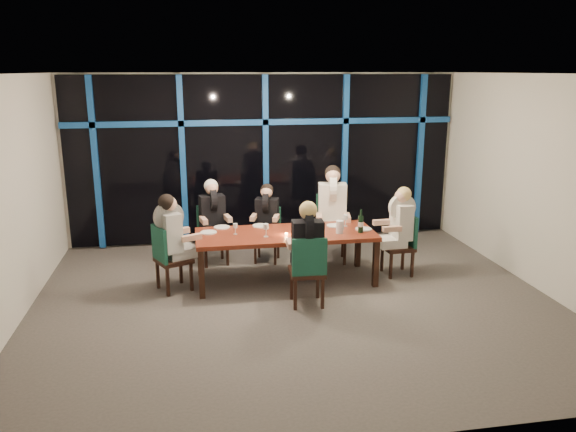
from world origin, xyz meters
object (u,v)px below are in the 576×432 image
(diner_far_mid, at_px, (267,212))
(dining_table, at_px, (286,237))
(chair_end_right, at_px, (403,241))
(diner_end_left, at_px, (172,228))
(wine_bottle, at_px, (361,224))
(diner_near_mid, at_px, (307,238))
(water_pitcher, at_px, (340,227))
(diner_far_left, at_px, (213,210))
(chair_far_mid, at_px, (268,231))
(chair_far_left, at_px, (212,231))
(diner_end_right, at_px, (399,218))
(chair_near_mid, at_px, (308,268))
(diner_far_right, at_px, (332,200))
(chair_far_right, at_px, (332,224))
(chair_end_left, at_px, (168,255))

(diner_far_mid, bearing_deg, dining_table, -63.50)
(chair_end_right, bearing_deg, diner_end_left, -92.08)
(chair_end_right, bearing_deg, wine_bottle, -79.58)
(diner_far_mid, relative_size, diner_end_left, 0.91)
(diner_near_mid, relative_size, water_pitcher, 5.05)
(diner_far_left, bearing_deg, chair_far_mid, -8.63)
(chair_far_left, bearing_deg, diner_far_mid, -18.32)
(diner_end_right, bearing_deg, wine_bottle, -78.37)
(chair_near_mid, height_order, diner_end_left, diner_end_left)
(chair_end_right, distance_m, diner_far_right, 1.30)
(chair_far_mid, bearing_deg, chair_end_right, -10.29)
(diner_far_left, distance_m, wine_bottle, 2.39)
(chair_near_mid, xyz_separation_m, diner_far_left, (-1.14, 1.94, 0.35))
(chair_far_right, relative_size, chair_end_right, 1.15)
(chair_end_left, xyz_separation_m, diner_end_left, (0.07, 0.03, 0.38))
(chair_far_mid, relative_size, diner_far_left, 0.96)
(chair_far_mid, distance_m, chair_far_right, 1.05)
(chair_end_left, distance_m, diner_near_mid, 2.03)
(diner_far_right, relative_size, diner_near_mid, 1.10)
(wine_bottle, bearing_deg, diner_far_right, 100.78)
(chair_far_left, distance_m, diner_far_right, 2.00)
(chair_far_left, xyz_separation_m, wine_bottle, (2.10, -1.24, 0.36))
(chair_far_right, relative_size, diner_far_left, 1.17)
(chair_far_left, bearing_deg, diner_far_left, -90.00)
(diner_end_left, bearing_deg, chair_far_left, -53.08)
(chair_near_mid, bearing_deg, diner_end_left, -24.74)
(diner_near_mid, relative_size, wine_bottle, 2.75)
(diner_far_left, bearing_deg, water_pitcher, -43.81)
(chair_far_right, distance_m, chair_end_left, 2.78)
(chair_far_right, relative_size, diner_far_right, 1.03)
(chair_far_left, height_order, diner_far_right, diner_far_right)
(chair_end_left, height_order, chair_end_right, chair_end_left)
(chair_far_mid, xyz_separation_m, diner_far_right, (1.02, -0.24, 0.53))
(dining_table, height_order, diner_far_mid, diner_far_mid)
(diner_end_left, xyz_separation_m, wine_bottle, (2.70, -0.12, -0.03))
(dining_table, bearing_deg, diner_far_left, 135.98)
(dining_table, xyz_separation_m, diner_far_mid, (-0.15, 0.94, 0.16))
(diner_near_mid, bearing_deg, wine_bottle, -140.76)
(chair_far_mid, height_order, water_pitcher, water_pitcher)
(diner_end_left, bearing_deg, chair_end_right, -114.05)
(chair_far_right, xyz_separation_m, diner_end_left, (-2.53, -0.92, 0.31))
(diner_end_right, bearing_deg, chair_near_mid, -62.15)
(chair_far_mid, xyz_separation_m, diner_far_left, (-0.88, -0.04, 0.41))
(chair_near_mid, height_order, diner_far_left, diner_far_left)
(chair_far_left, xyz_separation_m, water_pitcher, (1.79, -1.22, 0.32))
(chair_end_right, height_order, diner_near_mid, diner_near_mid)
(chair_near_mid, distance_m, diner_far_mid, 1.95)
(chair_near_mid, distance_m, diner_far_right, 1.96)
(diner_end_left, bearing_deg, water_pitcher, -117.50)
(chair_far_left, height_order, wine_bottle, wine_bottle)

